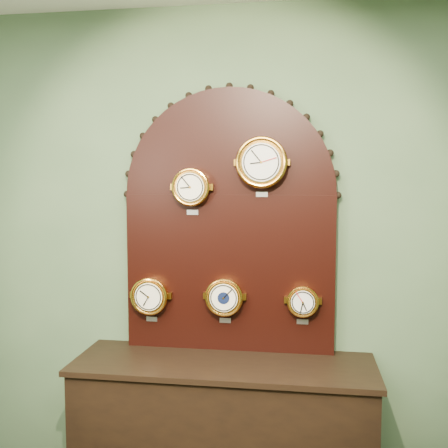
% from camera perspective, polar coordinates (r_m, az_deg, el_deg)
% --- Properties ---
extents(wall_back, '(4.00, 0.00, 4.00)m').
position_cam_1_polar(wall_back, '(3.06, 0.70, -2.94)').
color(wall_back, '#4D6B49').
rests_on(wall_back, ground).
extents(shop_counter, '(1.60, 0.50, 0.80)m').
position_cam_1_polar(shop_counter, '(3.11, -0.06, -22.23)').
color(shop_counter, black).
rests_on(shop_counter, ground_plane).
extents(display_board, '(1.26, 0.06, 1.53)m').
position_cam_1_polar(display_board, '(2.99, 0.57, 1.22)').
color(display_board, black).
rests_on(display_board, shop_counter).
extents(roman_clock, '(0.21, 0.08, 0.27)m').
position_cam_1_polar(roman_clock, '(2.95, -3.59, 4.03)').
color(roman_clock, gold).
rests_on(roman_clock, display_board).
extents(arabic_clock, '(0.28, 0.08, 0.33)m').
position_cam_1_polar(arabic_clock, '(2.89, 4.12, 6.70)').
color(arabic_clock, gold).
rests_on(arabic_clock, display_board).
extents(hygrometer, '(0.22, 0.08, 0.27)m').
position_cam_1_polar(hygrometer, '(3.09, -8.07, -7.75)').
color(hygrometer, gold).
rests_on(hygrometer, display_board).
extents(barometer, '(0.22, 0.08, 0.27)m').
position_cam_1_polar(barometer, '(2.99, 0.04, -7.94)').
color(barometer, gold).
rests_on(barometer, display_board).
extents(tide_clock, '(0.18, 0.08, 0.23)m').
position_cam_1_polar(tide_clock, '(2.97, 8.58, -8.31)').
color(tide_clock, gold).
rests_on(tide_clock, display_board).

